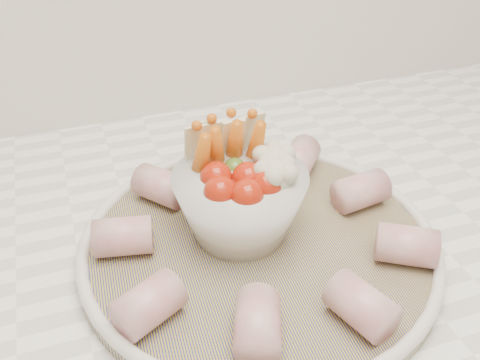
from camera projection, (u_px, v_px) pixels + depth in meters
name	position (u px, v px, depth m)	size (l,w,h in m)	color
serving_platter	(259.00, 243.00, 0.52)	(0.36, 0.36, 0.02)	navy
veggie_bowl	(241.00, 196.00, 0.50)	(0.13, 0.13, 0.11)	white
cured_meat_rolls	(260.00, 225.00, 0.50)	(0.30, 0.31, 0.04)	#B95462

